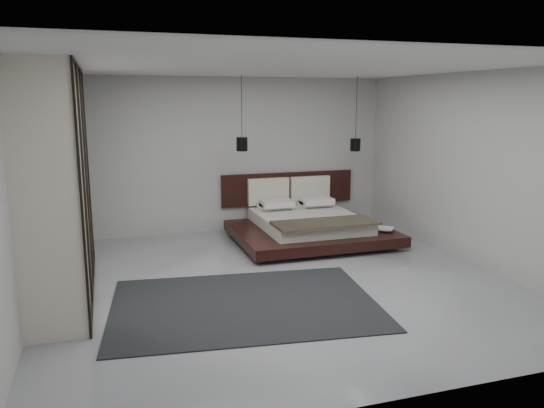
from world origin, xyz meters
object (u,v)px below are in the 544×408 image
object	(u,v)px
bed	(308,224)
wardrobe	(56,183)
lattice_screen	(50,171)
rug	(245,304)
pendant_left	(242,144)
pendant_right	(355,145)

from	to	relation	value
bed	wardrobe	size ratio (longest dim) A/B	0.90
lattice_screen	rug	distance (m)	4.08
pendant_left	bed	bearing A→B (deg)	-20.05
bed	wardrobe	world-z (taller)	wardrobe
pendant_left	wardrobe	distance (m)	3.42
lattice_screen	pendant_left	bearing A→B (deg)	-2.73
wardrobe	rug	size ratio (longest dim) A/B	0.93
pendant_right	wardrobe	size ratio (longest dim) A/B	0.46
pendant_left	wardrobe	size ratio (longest dim) A/B	0.44
pendant_right	rug	world-z (taller)	pendant_right
pendant_right	wardrobe	bearing A→B (deg)	-158.60
bed	rug	distance (m)	3.15
lattice_screen	bed	xyz separation A→B (m)	(4.13, -0.53, -1.02)
pendant_left	rug	distance (m)	3.46
rug	pendant_left	bearing A→B (deg)	75.78
lattice_screen	pendant_right	distance (m)	5.20
bed	pendant_right	distance (m)	1.74
lattice_screen	rug	world-z (taller)	lattice_screen
bed	pendant_left	world-z (taller)	pendant_left
pendant_left	lattice_screen	bearing A→B (deg)	177.27
lattice_screen	bed	distance (m)	4.29
pendant_left	pendant_right	bearing A→B (deg)	-0.00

